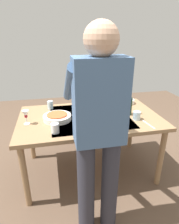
% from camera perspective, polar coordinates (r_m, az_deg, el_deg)
% --- Properties ---
extents(ground_plane, '(6.00, 6.00, 0.00)m').
position_cam_1_polar(ground_plane, '(2.53, -0.00, -16.79)').
color(ground_plane, brown).
extents(dining_table, '(1.56, 0.94, 0.74)m').
position_cam_1_polar(dining_table, '(2.17, -0.00, -2.97)').
color(dining_table, '#93704C').
rests_on(dining_table, ground_plane).
extents(chair_near, '(0.40, 0.40, 0.91)m').
position_cam_1_polar(chair_near, '(3.01, -1.27, 1.68)').
color(chair_near, brown).
rests_on(chair_near, ground_plane).
extents(person_server, '(0.42, 0.61, 1.69)m').
position_cam_1_polar(person_server, '(1.38, 2.76, -5.27)').
color(person_server, '#2D2D38').
rests_on(person_server, ground_plane).
extents(wine_bottle, '(0.07, 0.07, 0.30)m').
position_cam_1_polar(wine_bottle, '(2.18, 11.78, 1.93)').
color(wine_bottle, black).
rests_on(wine_bottle, dining_table).
extents(wine_glass_left, '(0.07, 0.07, 0.15)m').
position_cam_1_polar(wine_glass_left, '(2.02, -18.66, -0.79)').
color(wine_glass_left, white).
rests_on(wine_glass_left, dining_table).
extents(wine_glass_right, '(0.07, 0.07, 0.15)m').
position_cam_1_polar(wine_glass_right, '(2.07, 7.10, 0.91)').
color(wine_glass_right, white).
rests_on(wine_glass_right, dining_table).
extents(water_cup_near_left, '(0.07, 0.07, 0.10)m').
position_cam_1_polar(water_cup_near_left, '(2.37, -11.74, 2.06)').
color(water_cup_near_left, silver).
rests_on(water_cup_near_left, dining_table).
extents(water_cup_near_right, '(0.08, 0.08, 0.09)m').
position_cam_1_polar(water_cup_near_right, '(1.80, -10.36, -4.81)').
color(water_cup_near_right, silver).
rests_on(water_cup_near_right, dining_table).
extents(water_cup_far_left, '(0.08, 0.08, 0.09)m').
position_cam_1_polar(water_cup_far_left, '(2.10, 14.03, -1.04)').
color(water_cup_far_left, silver).
rests_on(water_cup_far_left, dining_table).
extents(serving_bowl_pasta, '(0.30, 0.30, 0.07)m').
position_cam_1_polar(serving_bowl_pasta, '(2.06, -9.69, -1.50)').
color(serving_bowl_pasta, white).
rests_on(serving_bowl_pasta, dining_table).
extents(side_bowl_salad, '(0.18, 0.18, 0.07)m').
position_cam_1_polar(side_bowl_salad, '(2.56, 11.34, 3.29)').
color(side_bowl_salad, white).
rests_on(side_bowl_salad, dining_table).
extents(side_bowl_bread, '(0.16, 0.16, 0.07)m').
position_cam_1_polar(side_bowl_bread, '(1.89, 8.92, -3.83)').
color(side_bowl_bread, white).
rests_on(side_bowl_bread, dining_table).
extents(dinner_plate_near, '(0.23, 0.23, 0.01)m').
position_cam_1_polar(dinner_plate_near, '(2.31, 4.62, 0.76)').
color(dinner_plate_near, white).
rests_on(dinner_plate_near, dining_table).
extents(dinner_plate_far, '(0.23, 0.23, 0.01)m').
position_cam_1_polar(dinner_plate_far, '(1.89, 1.02, -4.36)').
color(dinner_plate_far, white).
rests_on(dinner_plate_far, dining_table).
extents(table_knife, '(0.04, 0.20, 0.00)m').
position_cam_1_polar(table_knife, '(2.03, 17.39, -3.61)').
color(table_knife, silver).
rests_on(table_knife, dining_table).
extents(table_fork, '(0.02, 0.18, 0.00)m').
position_cam_1_polar(table_fork, '(2.22, -1.13, -0.24)').
color(table_fork, silver).
rests_on(table_fork, dining_table).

